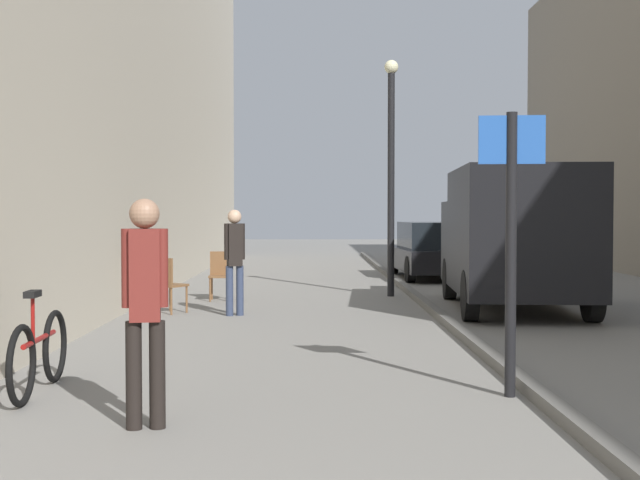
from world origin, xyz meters
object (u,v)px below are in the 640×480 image
object	(u,v)px
pedestrian_main_foreground	(235,255)
bicycle_leaning	(39,353)
cafe_chair_near_window	(167,281)
delivery_van	(514,235)
lamp_post	(391,162)
pedestrian_mid_block	(145,296)
parked_car	(433,251)
street_sign_post	(511,228)
cafe_chair_by_doorway	(221,272)

from	to	relation	value
pedestrian_main_foreground	bicycle_leaning	xyz separation A→B (m)	(-1.27, -5.87, -0.62)
pedestrian_main_foreground	cafe_chair_near_window	distance (m)	1.28
delivery_van	bicycle_leaning	distance (m)	9.03
lamp_post	pedestrian_mid_block	bearing A→B (deg)	-105.67
pedestrian_main_foreground	delivery_van	xyz separation A→B (m)	(4.77, 0.77, 0.30)
parked_car	lamp_post	distance (m)	5.38
pedestrian_mid_block	street_sign_post	distance (m)	3.34
pedestrian_mid_block	lamp_post	xyz separation A→B (m)	(2.89, 10.30, 1.68)
pedestrian_main_foreground	parked_car	xyz separation A→B (m)	(4.41, 7.90, -0.29)
cafe_chair_by_doorway	bicycle_leaning	bearing A→B (deg)	82.77
pedestrian_main_foreground	cafe_chair_near_window	size ratio (longest dim) A/B	1.85
lamp_post	parked_car	bearing A→B (deg)	71.99
delivery_van	lamp_post	bearing A→B (deg)	132.67
pedestrian_main_foreground	street_sign_post	distance (m)	6.80
street_sign_post	cafe_chair_near_window	world-z (taller)	street_sign_post
pedestrian_mid_block	bicycle_leaning	distance (m)	1.90
parked_car	cafe_chair_by_doorway	bearing A→B (deg)	-134.19
cafe_chair_near_window	pedestrian_mid_block	bearing A→B (deg)	-48.10
parked_car	cafe_chair_by_doorway	distance (m)	7.35
delivery_van	pedestrian_main_foreground	bearing A→B (deg)	-166.85
lamp_post	cafe_chair_by_doorway	xyz separation A→B (m)	(-3.35, -0.73, -2.18)
parked_car	street_sign_post	distance (m)	14.03
pedestrian_mid_block	cafe_chair_near_window	bearing A→B (deg)	89.91
street_sign_post	cafe_chair_near_window	size ratio (longest dim) A/B	2.77
street_sign_post	pedestrian_main_foreground	bearing A→B (deg)	-58.01
cafe_chair_near_window	cafe_chair_by_doorway	bearing A→B (deg)	105.94
cafe_chair_near_window	bicycle_leaning	bearing A→B (deg)	-57.82
parked_car	cafe_chair_near_window	xyz separation A→B (m)	(-5.57, -7.63, -0.17)
parked_car	bicycle_leaning	bearing A→B (deg)	-114.80
delivery_van	bicycle_leaning	xyz separation A→B (m)	(-6.04, -6.64, -0.92)
pedestrian_mid_block	bicycle_leaning	size ratio (longest dim) A/B	1.01
pedestrian_mid_block	bicycle_leaning	bearing A→B (deg)	125.67
pedestrian_main_foreground	delivery_van	bearing A→B (deg)	171.31
bicycle_leaning	parked_car	bearing A→B (deg)	65.71
street_sign_post	lamp_post	bearing A→B (deg)	-83.70
pedestrian_main_foreground	parked_car	bearing A→B (deg)	-137.00
pedestrian_mid_block	delivery_van	size ratio (longest dim) A/B	0.36
street_sign_post	delivery_van	bearing A→B (deg)	-98.99
street_sign_post	lamp_post	world-z (taller)	lamp_post
parked_car	lamp_post	size ratio (longest dim) A/B	0.90
bicycle_leaning	cafe_chair_near_window	world-z (taller)	bicycle_leaning
pedestrian_mid_block	lamp_post	world-z (taller)	lamp_post
street_sign_post	cafe_chair_near_window	xyz separation A→B (m)	(-4.25, 6.31, -1.00)
pedestrian_mid_block	street_sign_post	size ratio (longest dim) A/B	0.69
lamp_post	cafe_chair_near_window	size ratio (longest dim) A/B	5.06
parked_car	pedestrian_mid_block	bearing A→B (deg)	-108.82
lamp_post	cafe_chair_by_doorway	bearing A→B (deg)	-167.68
street_sign_post	bicycle_leaning	xyz separation A→B (m)	(-4.36, 0.17, -1.16)
parked_car	lamp_post	bearing A→B (deg)	-110.41
delivery_van	cafe_chair_by_doorway	bearing A→B (deg)	166.57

